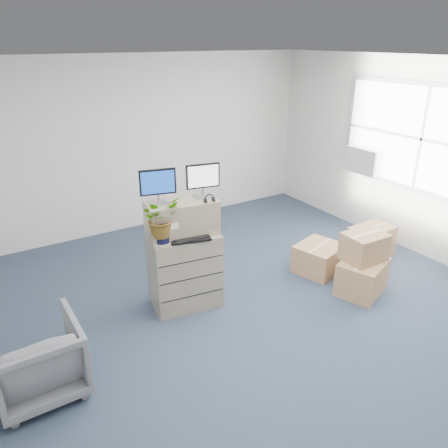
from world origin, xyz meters
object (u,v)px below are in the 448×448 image
(filing_cabinet_lower, at_px, (185,270))
(water_bottle, at_px, (187,223))
(monitor_right, at_px, (203,178))
(office_chair, at_px, (37,357))
(monitor_left, at_px, (158,185))
(keyboard, at_px, (190,239))
(potted_plant, at_px, (161,222))

(filing_cabinet_lower, height_order, water_bottle, water_bottle)
(filing_cabinet_lower, xyz_separation_m, monitor_right, (0.29, 0.04, 1.08))
(water_bottle, xyz_separation_m, office_chair, (-1.84, -0.61, -0.66))
(monitor_left, relative_size, keyboard, 0.87)
(monitor_right, xyz_separation_m, water_bottle, (-0.23, -0.00, -0.50))
(filing_cabinet_lower, xyz_separation_m, keyboard, (0.00, -0.16, 0.48))
(monitor_left, xyz_separation_m, monitor_right, (0.53, -0.05, -0.00))
(filing_cabinet_lower, relative_size, water_bottle, 3.94)
(keyboard, distance_m, office_chair, 1.92)
(monitor_right, height_order, water_bottle, monitor_right)
(monitor_left, relative_size, office_chair, 0.51)
(office_chair, bearing_deg, filing_cabinet_lower, -162.66)
(filing_cabinet_lower, height_order, potted_plant, potted_plant)
(water_bottle, bearing_deg, keyboard, -106.83)
(monitor_right, distance_m, office_chair, 2.45)
(monitor_left, bearing_deg, office_chair, -142.76)
(monitor_left, xyz_separation_m, potted_plant, (-0.06, -0.16, -0.37))
(keyboard, relative_size, potted_plant, 0.85)
(monitor_left, distance_m, office_chair, 2.04)
(monitor_right, height_order, keyboard, monitor_right)
(monitor_left, height_order, potted_plant, monitor_left)
(water_bottle, relative_size, potted_plant, 0.44)
(keyboard, height_order, office_chair, keyboard)
(water_bottle, bearing_deg, office_chair, -161.59)
(filing_cabinet_lower, relative_size, monitor_left, 2.36)
(monitor_left, relative_size, water_bottle, 1.67)
(filing_cabinet_lower, relative_size, office_chair, 1.19)
(monitor_left, bearing_deg, potted_plant, -96.44)
(filing_cabinet_lower, xyz_separation_m, potted_plant, (-0.30, -0.07, 0.71))
(potted_plant, bearing_deg, water_bottle, 15.82)
(water_bottle, distance_m, potted_plant, 0.40)
(filing_cabinet_lower, height_order, keyboard, keyboard)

